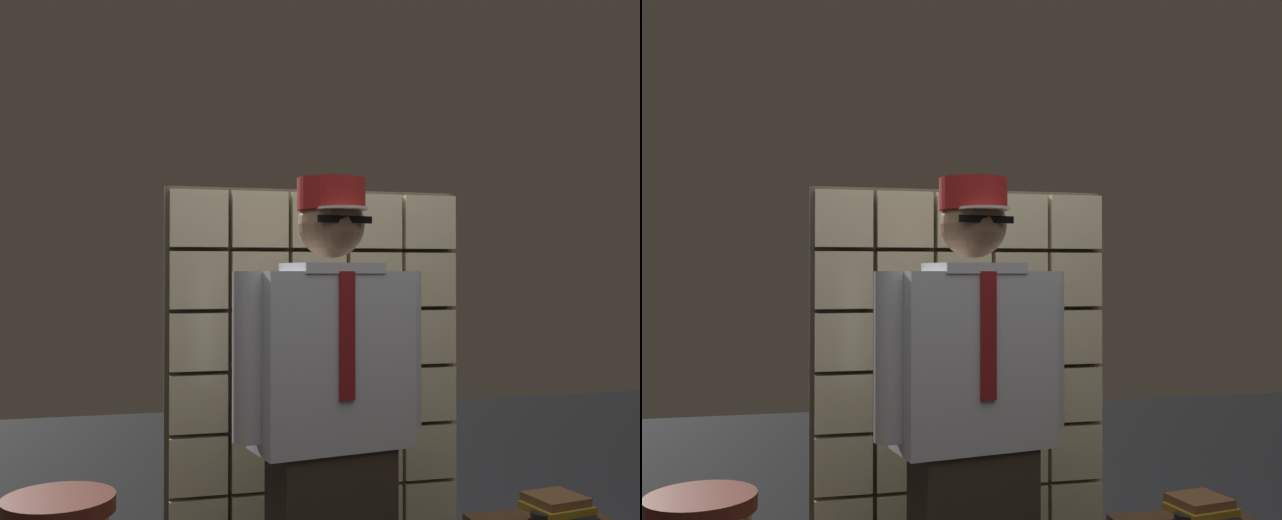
# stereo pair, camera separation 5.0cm
# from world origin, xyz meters

# --- Properties ---
(glass_block_wall) EXTENTS (1.34, 0.10, 1.86)m
(glass_block_wall) POSITION_xyz_m (0.00, 1.23, 0.91)
(glass_block_wall) COLOR beige
(glass_block_wall) RESTS_ON ground
(standing_person) EXTENTS (0.72, 0.35, 1.80)m
(standing_person) POSITION_xyz_m (-0.13, 0.49, 0.94)
(standing_person) COLOR #382D23
(standing_person) RESTS_ON ground
(book_stack) EXTENTS (0.25, 0.23, 0.13)m
(book_stack) POSITION_xyz_m (0.67, 0.36, 0.61)
(book_stack) COLOR maroon
(book_stack) RESTS_ON side_table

